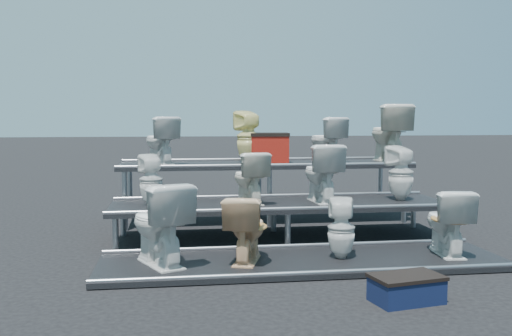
{
  "coord_description": "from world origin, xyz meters",
  "views": [
    {
      "loc": [
        -1.32,
        -6.97,
        1.52
      ],
      "look_at": [
        -0.29,
        0.1,
        0.89
      ],
      "focal_mm": 40.0,
      "sensor_mm": 36.0,
      "label": 1
    }
  ],
  "objects": [
    {
      "name": "tier_back",
      "position": [
        0.0,
        1.3,
        0.43
      ],
      "size": [
        4.2,
        1.2,
        0.86
      ],
      "primitive_type": "cube",
      "color": "black",
      "rests_on": "ground"
    },
    {
      "name": "tier_mid",
      "position": [
        0.0,
        0.0,
        0.23
      ],
      "size": [
        4.2,
        1.2,
        0.46
      ],
      "primitive_type": "cube",
      "color": "black",
      "rests_on": "ground"
    },
    {
      "name": "tier_front",
      "position": [
        0.0,
        -1.3,
        0.03
      ],
      "size": [
        4.2,
        1.2,
        0.06
      ],
      "primitive_type": "cube",
      "color": "black",
      "rests_on": "ground"
    },
    {
      "name": "toilet_11",
      "position": [
        1.91,
        1.3,
        1.29
      ],
      "size": [
        0.49,
        0.85,
        0.86
      ],
      "primitive_type": "imported",
      "rotation": [
        0.0,
        0.0,
        3.15
      ],
      "color": "silver",
      "rests_on": "tier_back"
    },
    {
      "name": "step_stool",
      "position": [
        0.57,
        -2.6,
        0.1
      ],
      "size": [
        0.61,
        0.43,
        0.2
      ],
      "primitive_type": "cube",
      "rotation": [
        0.0,
        0.0,
        0.19
      ],
      "color": "#0E1735",
      "rests_on": "ground"
    },
    {
      "name": "toilet_6",
      "position": [
        0.53,
        0.0,
        0.83
      ],
      "size": [
        0.45,
        0.75,
        0.74
      ],
      "primitive_type": "imported",
      "rotation": [
        0.0,
        0.0,
        3.2
      ],
      "color": "silver",
      "rests_on": "tier_mid"
    },
    {
      "name": "toilet_9",
      "position": [
        -0.23,
        1.3,
        1.25
      ],
      "size": [
        0.45,
        0.46,
        0.77
      ],
      "primitive_type": "imported",
      "rotation": [
        0.0,
        0.0,
        3.51
      ],
      "color": "#F4E994",
      "rests_on": "tier_back"
    },
    {
      "name": "toilet_4",
      "position": [
        -1.59,
        0.0,
        0.77
      ],
      "size": [
        0.35,
        0.36,
        0.62
      ],
      "primitive_type": "imported",
      "rotation": [
        0.0,
        0.0,
        3.43
      ],
      "color": "silver",
      "rests_on": "tier_mid"
    },
    {
      "name": "toilet_5",
      "position": [
        -0.39,
        0.0,
        0.78
      ],
      "size": [
        0.48,
        0.69,
        0.65
      ],
      "primitive_type": "imported",
      "rotation": [
        0.0,
        0.0,
        3.34
      ],
      "color": "silver",
      "rests_on": "tier_mid"
    },
    {
      "name": "red_crate",
      "position": [
        0.08,
        1.32,
        1.06
      ],
      "size": [
        0.58,
        0.49,
        0.39
      ],
      "primitive_type": "cube",
      "rotation": [
        0.0,
        0.0,
        -0.09
      ],
      "color": "maroon",
      "rests_on": "tier_back"
    },
    {
      "name": "toilet_7",
      "position": [
        1.59,
        0.0,
        0.81
      ],
      "size": [
        0.41,
        0.41,
        0.71
      ],
      "primitive_type": "imported",
      "rotation": [
        0.0,
        0.0,
        3.49
      ],
      "color": "silver",
      "rests_on": "tier_mid"
    },
    {
      "name": "toilet_10",
      "position": [
        0.94,
        1.3,
        1.2
      ],
      "size": [
        0.56,
        0.74,
        0.67
      ],
      "primitive_type": "imported",
      "rotation": [
        0.0,
        0.0,
        3.45
      ],
      "color": "silver",
      "rests_on": "tier_back"
    },
    {
      "name": "ground",
      "position": [
        0.0,
        0.0,
        0.0
      ],
      "size": [
        80.0,
        80.0,
        0.0
      ],
      "primitive_type": "plane",
      "color": "black",
      "rests_on": "ground"
    },
    {
      "name": "toilet_2",
      "position": [
        0.4,
        -1.3,
        0.38
      ],
      "size": [
        0.34,
        0.35,
        0.63
      ],
      "primitive_type": "imported",
      "rotation": [
        0.0,
        0.0,
        2.91
      ],
      "color": "silver",
      "rests_on": "tier_front"
    },
    {
      "name": "toilet_0",
      "position": [
        -1.47,
        -1.3,
        0.48
      ],
      "size": [
        0.76,
        0.93,
        0.83
      ],
      "primitive_type": "imported",
      "rotation": [
        0.0,
        0.0,
        3.56
      ],
      "color": "silver",
      "rests_on": "tier_front"
    },
    {
      "name": "toilet_8",
      "position": [
        -1.51,
        1.3,
        1.2
      ],
      "size": [
        0.61,
        0.76,
        0.68
      ],
      "primitive_type": "imported",
      "rotation": [
        0.0,
        0.0,
        3.54
      ],
      "color": "silver",
      "rests_on": "tier_back"
    },
    {
      "name": "toilet_1",
      "position": [
        -0.6,
        -1.3,
        0.4
      ],
      "size": [
        0.56,
        0.75,
        0.68
      ],
      "primitive_type": "imported",
      "rotation": [
        0.0,
        0.0,
        2.84
      ],
      "color": "#DAAC7F",
      "rests_on": "tier_front"
    },
    {
      "name": "toilet_3",
      "position": [
        1.57,
        -1.3,
        0.42
      ],
      "size": [
        0.47,
        0.73,
        0.71
      ],
      "primitive_type": "imported",
      "rotation": [
        0.0,
        0.0,
        3.03
      ],
      "color": "silver",
      "rests_on": "tier_front"
    }
  ]
}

